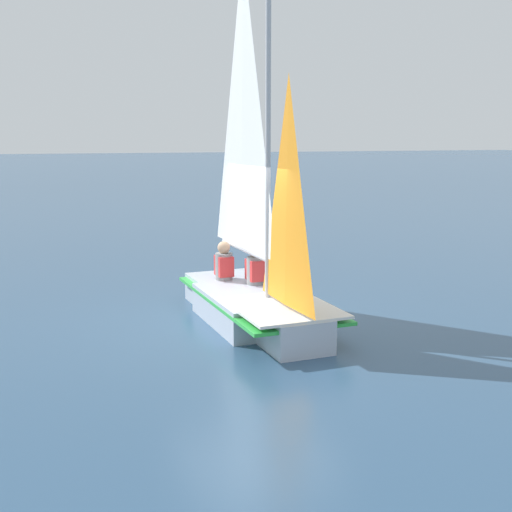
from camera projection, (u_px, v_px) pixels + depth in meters
The scene contains 4 objects.
ground_plane at pixel (256, 322), 10.35m from camera, with size 260.00×260.00×0.00m, color #2D4C6B.
sailboat_main at pixel (255, 271), 10.25m from camera, with size 1.63×3.97×5.95m.
sailor_helm at pixel (255, 276), 10.86m from camera, with size 0.31×0.35×1.16m.
sailor_crew at pixel (224, 272), 11.21m from camera, with size 0.31×0.35×1.16m.
Camera 1 is at (3.93, 9.19, 2.91)m, focal length 45.00 mm.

